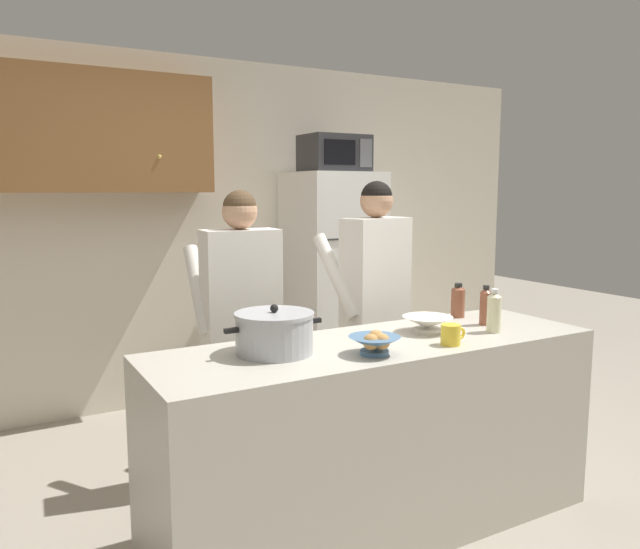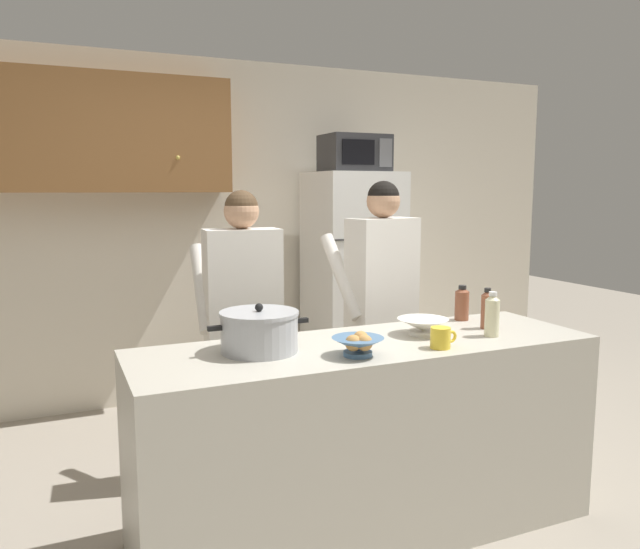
{
  "view_description": "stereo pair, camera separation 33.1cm",
  "coord_description": "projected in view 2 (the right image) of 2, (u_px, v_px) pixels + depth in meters",
  "views": [
    {
      "loc": [
        -1.61,
        -2.31,
        1.62
      ],
      "look_at": [
        0.0,
        0.55,
        1.17
      ],
      "focal_mm": 34.65,
      "sensor_mm": 36.0,
      "label": 1
    },
    {
      "loc": [
        -1.32,
        -2.46,
        1.62
      ],
      "look_at": [
        0.0,
        0.55,
        1.17
      ],
      "focal_mm": 34.65,
      "sensor_mm": 36.0,
      "label": 2
    }
  ],
  "objects": [
    {
      "name": "cooking_pot",
      "position": [
        259.0,
        331.0,
        2.69
      ],
      "size": [
        0.46,
        0.35,
        0.22
      ],
      "color": "#ADAFB5",
      "rests_on": "kitchen_island"
    },
    {
      "name": "refrigerator",
      "position": [
        352.0,
        285.0,
        4.87
      ],
      "size": [
        0.64,
        0.68,
        1.76
      ],
      "color": "white",
      "rests_on": "ground"
    },
    {
      "name": "ground_plane",
      "position": [
        366.0,
        529.0,
        2.98
      ],
      "size": [
        14.0,
        14.0,
        0.0
      ],
      "primitive_type": "plane",
      "color": "#9E9384"
    },
    {
      "name": "back_wall_unit",
      "position": [
        196.0,
        210.0,
        4.7
      ],
      "size": [
        6.0,
        0.48,
        2.6
      ],
      "color": "beige",
      "rests_on": "ground"
    },
    {
      "name": "empty_bowl",
      "position": [
        423.0,
        325.0,
        3.01
      ],
      "size": [
        0.25,
        0.25,
        0.08
      ],
      "color": "white",
      "rests_on": "kitchen_island"
    },
    {
      "name": "person_near_pot",
      "position": [
        243.0,
        302.0,
        3.4
      ],
      "size": [
        0.51,
        0.43,
        1.62
      ],
      "color": "#726656",
      "rests_on": "ground"
    },
    {
      "name": "bottle_mid_counter",
      "position": [
        492.0,
        315.0,
        2.97
      ],
      "size": [
        0.07,
        0.07,
        0.22
      ],
      "color": "beige",
      "rests_on": "kitchen_island"
    },
    {
      "name": "bottle_near_edge",
      "position": [
        487.0,
        309.0,
        3.13
      ],
      "size": [
        0.06,
        0.06,
        0.21
      ],
      "color": "brown",
      "rests_on": "kitchen_island"
    },
    {
      "name": "bread_bowl",
      "position": [
        358.0,
        344.0,
        2.62
      ],
      "size": [
        0.23,
        0.23,
        0.1
      ],
      "color": "#4C7299",
      "rests_on": "kitchen_island"
    },
    {
      "name": "microwave",
      "position": [
        355.0,
        154.0,
        4.71
      ],
      "size": [
        0.48,
        0.37,
        0.28
      ],
      "color": "#2D2D30",
      "rests_on": "refrigerator"
    },
    {
      "name": "coffee_mug",
      "position": [
        441.0,
        338.0,
        2.75
      ],
      "size": [
        0.13,
        0.09,
        0.1
      ],
      "color": "yellow",
      "rests_on": "kitchen_island"
    },
    {
      "name": "bottle_far_corner",
      "position": [
        462.0,
        303.0,
        3.34
      ],
      "size": [
        0.08,
        0.08,
        0.19
      ],
      "color": "brown",
      "rests_on": "kitchen_island"
    },
    {
      "name": "person_by_sink",
      "position": [
        381.0,
        287.0,
        3.68
      ],
      "size": [
        0.57,
        0.5,
        1.67
      ],
      "color": "#726656",
      "rests_on": "ground"
    },
    {
      "name": "kitchen_island",
      "position": [
        367.0,
        438.0,
        2.91
      ],
      "size": [
        2.17,
        0.68,
        0.92
      ],
      "primitive_type": "cube",
      "color": "#BCB7A8",
      "rests_on": "ground"
    }
  ]
}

